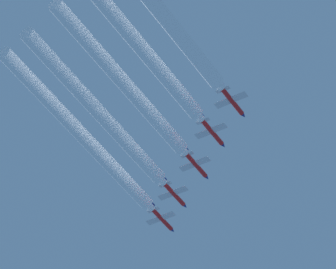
{
  "coord_description": "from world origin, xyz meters",
  "views": [
    {
      "loc": [
        123.57,
        -220.4,
        2.07
      ],
      "look_at": [
        0.2,
        -12.98,
        224.58
      ],
      "focal_mm": 139.5,
      "sensor_mm": 36.0,
      "label": 1
    }
  ],
  "objects_px": {
    "jet_second_echelon": "(175,195)",
    "jet_fifth_echelon": "(233,102)",
    "jet_lead": "(162,220)",
    "jet_third_echelon": "(196,165)",
    "jet_fourth_echelon": "(213,133)"
  },
  "relations": [
    {
      "from": "jet_fifth_echelon",
      "to": "jet_lead",
      "type": "bearing_deg",
      "value": 138.8
    },
    {
      "from": "jet_second_echelon",
      "to": "jet_third_echelon",
      "type": "distance_m",
      "value": 14.59
    },
    {
      "from": "jet_lead",
      "to": "jet_fifth_echelon",
      "type": "distance_m",
      "value": 55.86
    },
    {
      "from": "jet_lead",
      "to": "jet_third_echelon",
      "type": "xyz_separation_m",
      "value": [
        21.12,
        -18.08,
        -3.32
      ]
    },
    {
      "from": "jet_lead",
      "to": "jet_third_echelon",
      "type": "distance_m",
      "value": 28.0
    },
    {
      "from": "jet_second_echelon",
      "to": "jet_lead",
      "type": "bearing_deg",
      "value": 135.07
    },
    {
      "from": "jet_lead",
      "to": "jet_fifth_echelon",
      "type": "relative_size",
      "value": 1.0
    },
    {
      "from": "jet_third_echelon",
      "to": "jet_fourth_echelon",
      "type": "distance_m",
      "value": 14.74
    },
    {
      "from": "jet_third_echelon",
      "to": "jet_fourth_echelon",
      "type": "height_order",
      "value": "jet_third_echelon"
    },
    {
      "from": "jet_third_echelon",
      "to": "jet_fifth_echelon",
      "type": "height_order",
      "value": "jet_third_echelon"
    },
    {
      "from": "jet_second_echelon",
      "to": "jet_fifth_echelon",
      "type": "relative_size",
      "value": 1.0
    },
    {
      "from": "jet_fifth_echelon",
      "to": "jet_fourth_echelon",
      "type": "bearing_deg",
      "value": 140.94
    },
    {
      "from": "jet_lead",
      "to": "jet_fifth_echelon",
      "type": "xyz_separation_m",
      "value": [
        41.79,
        -36.58,
        -6.05
      ]
    },
    {
      "from": "jet_fourth_echelon",
      "to": "jet_fifth_echelon",
      "type": "relative_size",
      "value": 1.0
    },
    {
      "from": "jet_lead",
      "to": "jet_second_echelon",
      "type": "relative_size",
      "value": 1.0
    }
  ]
}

